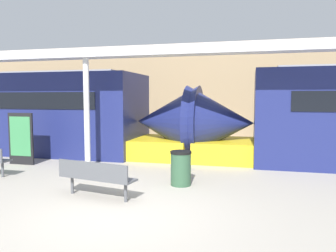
{
  "coord_description": "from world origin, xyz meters",
  "views": [
    {
      "loc": [
        2.42,
        -5.55,
        2.19
      ],
      "look_at": [
        0.17,
        3.35,
        1.4
      ],
      "focal_mm": 35.0,
      "sensor_mm": 36.0,
      "label": 1
    }
  ],
  "objects_px": {
    "trash_bin": "(181,168)",
    "poster_board": "(21,139)",
    "train_right": "(10,114)",
    "support_column_near": "(87,113)",
    "bench_near": "(95,176)"
  },
  "relations": [
    {
      "from": "trash_bin",
      "to": "poster_board",
      "type": "height_order",
      "value": "poster_board"
    },
    {
      "from": "bench_near",
      "to": "support_column_near",
      "type": "xyz_separation_m",
      "value": [
        -1.74,
        2.94,
        1.2
      ]
    },
    {
      "from": "poster_board",
      "to": "train_right",
      "type": "bearing_deg",
      "value": 134.81
    },
    {
      "from": "poster_board",
      "to": "bench_near",
      "type": "bearing_deg",
      "value": -34.3
    },
    {
      "from": "trash_bin",
      "to": "poster_board",
      "type": "distance_m",
      "value": 5.78
    },
    {
      "from": "support_column_near",
      "to": "trash_bin",
      "type": "bearing_deg",
      "value": -23.01
    },
    {
      "from": "train_right",
      "to": "support_column_near",
      "type": "distance_m",
      "value": 5.33
    },
    {
      "from": "poster_board",
      "to": "support_column_near",
      "type": "height_order",
      "value": "support_column_near"
    },
    {
      "from": "trash_bin",
      "to": "support_column_near",
      "type": "distance_m",
      "value": 3.82
    },
    {
      "from": "bench_near",
      "to": "poster_board",
      "type": "relative_size",
      "value": 1.09
    },
    {
      "from": "bench_near",
      "to": "trash_bin",
      "type": "xyz_separation_m",
      "value": [
        1.57,
        1.53,
        -0.07
      ]
    },
    {
      "from": "bench_near",
      "to": "poster_board",
      "type": "distance_m",
      "value": 4.92
    },
    {
      "from": "train_right",
      "to": "bench_near",
      "type": "height_order",
      "value": "train_right"
    },
    {
      "from": "train_right",
      "to": "trash_bin",
      "type": "distance_m",
      "value": 8.99
    },
    {
      "from": "train_right",
      "to": "trash_bin",
      "type": "bearing_deg",
      "value": -24.72
    }
  ]
}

